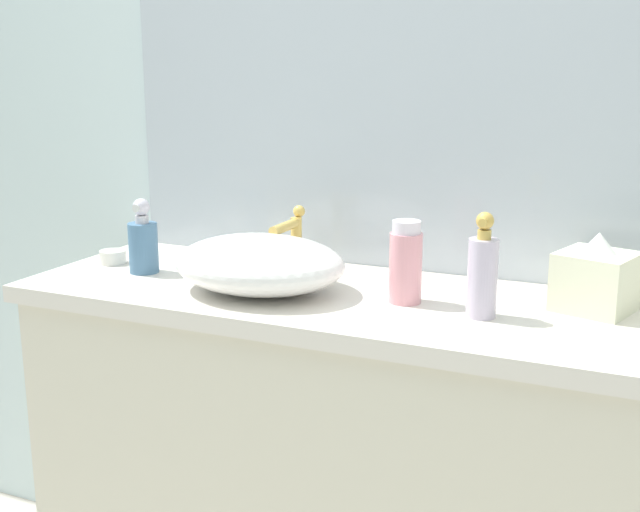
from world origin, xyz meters
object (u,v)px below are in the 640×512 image
Objects in this scene: sink_basin at (259,264)px; candle_jar at (113,257)px; perfume_bottle at (406,263)px; spray_can at (482,273)px; tissue_box at (596,278)px; lotion_bottle at (143,243)px.

candle_jar is at bearing 171.05° from sink_basin.
perfume_bottle is 0.17m from spray_can.
perfume_bottle reaches higher than tissue_box.
sink_basin is 1.83× the size of spray_can.
lotion_bottle is 0.63m from perfume_bottle.
tissue_box is (0.98, 0.12, -0.00)m from lotion_bottle.
sink_basin is 0.68m from tissue_box.
candle_jar is at bearing 162.02° from lotion_bottle.
perfume_bottle is (0.63, 0.02, 0.01)m from lotion_bottle.
spray_can is at bearing -145.49° from tissue_box.
sink_basin is 0.47m from spray_can.
spray_can is at bearing -11.70° from perfume_bottle.
tissue_box is (0.36, 0.10, -0.02)m from perfume_bottle.
spray_can is 0.24m from tissue_box.
spray_can is 1.20× the size of tissue_box.
candle_jar is at bearing 176.54° from spray_can.
lotion_bottle reaches higher than candle_jar.
perfume_bottle is 0.75m from candle_jar.
tissue_box is at bearing 34.51° from spray_can.
spray_can reaches higher than sink_basin.
candle_jar is at bearing 178.37° from perfume_bottle.
sink_basin is at bearing -8.95° from candle_jar.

